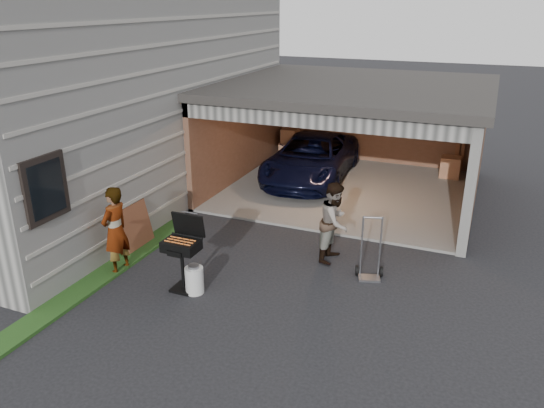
{
  "coord_description": "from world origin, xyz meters",
  "views": [
    {
      "loc": [
        4.08,
        -6.89,
        4.89
      ],
      "look_at": [
        0.37,
        2.01,
        1.15
      ],
      "focal_mm": 35.0,
      "sensor_mm": 36.0,
      "label": 1
    }
  ],
  "objects": [
    {
      "name": "ground",
      "position": [
        0.0,
        0.0,
        0.0
      ],
      "size": [
        80.0,
        80.0,
        0.0
      ],
      "primitive_type": "plane",
      "color": "black",
      "rests_on": "ground"
    },
    {
      "name": "house",
      "position": [
        -6.0,
        4.0,
        2.75
      ],
      "size": [
        7.0,
        11.0,
        5.5
      ],
      "primitive_type": "cube",
      "color": "#474744",
      "rests_on": "ground"
    },
    {
      "name": "groundcover_strip",
      "position": [
        -2.25,
        -1.0,
        0.03
      ],
      "size": [
        0.5,
        8.0,
        0.06
      ],
      "primitive_type": "cube",
      "color": "#193814",
      "rests_on": "ground"
    },
    {
      "name": "garage",
      "position": [
        0.76,
        6.79,
        1.87
      ],
      "size": [
        6.8,
        6.3,
        2.9
      ],
      "color": "#605E59",
      "rests_on": "ground"
    },
    {
      "name": "minivan",
      "position": [
        -0.47,
        6.9,
        0.62
      ],
      "size": [
        2.37,
        4.6,
        1.24
      ],
      "primitive_type": "imported",
      "rotation": [
        0.0,
        0.0,
        0.07
      ],
      "color": "black",
      "rests_on": "ground"
    },
    {
      "name": "woman",
      "position": [
        -2.1,
        0.31,
        0.86
      ],
      "size": [
        0.44,
        0.65,
        1.71
      ],
      "primitive_type": "imported",
      "rotation": [
        0.0,
        0.0,
        -1.62
      ],
      "color": "silver",
      "rests_on": "ground"
    },
    {
      "name": "man",
      "position": [
        1.54,
        2.4,
        0.81
      ],
      "size": [
        0.68,
        0.83,
        1.61
      ],
      "primitive_type": "imported",
      "rotation": [
        0.0,
        0.0,
        1.49
      ],
      "color": "#412819",
      "rests_on": "ground"
    },
    {
      "name": "bbq_grill",
      "position": [
        -0.6,
        0.23,
        0.82
      ],
      "size": [
        0.62,
        0.54,
        1.38
      ],
      "color": "black",
      "rests_on": "ground"
    },
    {
      "name": "propane_tank",
      "position": [
        -0.36,
        0.19,
        0.25
      ],
      "size": [
        0.39,
        0.39,
        0.49
      ],
      "primitive_type": "cylinder",
      "rotation": [
        0.0,
        0.0,
        0.23
      ],
      "color": "white",
      "rests_on": "ground"
    },
    {
      "name": "plywood_panel",
      "position": [
        -2.4,
        1.33,
        0.47
      ],
      "size": [
        0.24,
        0.86,
        0.95
      ],
      "primitive_type": "cube",
      "rotation": [
        0.0,
        -0.21,
        0.0
      ],
      "color": "brown",
      "rests_on": "ground"
    },
    {
      "name": "hand_truck",
      "position": [
        2.38,
        1.93,
        0.23
      ],
      "size": [
        0.54,
        0.48,
        1.22
      ],
      "rotation": [
        0.0,
        0.0,
        0.3
      ],
      "color": "slate",
      "rests_on": "ground"
    }
  ]
}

